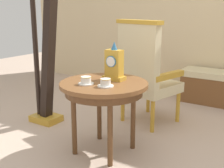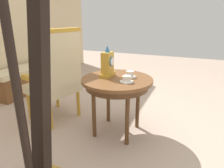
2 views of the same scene
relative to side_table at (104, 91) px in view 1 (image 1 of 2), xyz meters
The scene contains 8 objects.
ground_plane 0.57m from the side_table, 146.95° to the left, with size 10.00×10.00×0.00m, color #BCA38E.
side_table is the anchor object (origin of this frame).
teacup_left 0.19m from the side_table, 121.87° to the right, with size 0.13×0.13×0.07m.
teacup_right 0.18m from the side_table, 49.81° to the right, with size 0.13×0.13×0.07m.
mantel_clock 0.24m from the side_table, 77.87° to the left, with size 0.19×0.11×0.34m.
armchair 0.79m from the side_table, 90.51° to the left, with size 0.66×0.65×1.14m.
harp 0.98m from the side_table, 166.05° to the left, with size 0.40×0.24×1.82m.
window_bench 2.07m from the side_table, 73.82° to the left, with size 1.12×0.40×0.44m.
Camera 1 is at (1.43, -2.03, 1.26)m, focal length 47.79 mm.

